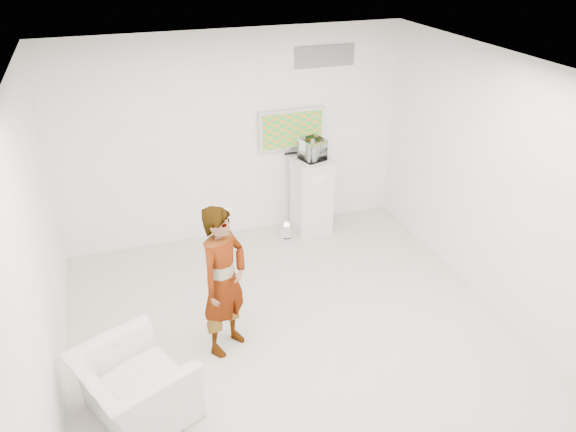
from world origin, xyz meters
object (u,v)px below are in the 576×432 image
object	(u,v)px
armchair	(135,387)
floor_uplight	(287,232)
tv	(292,129)
person	(224,281)
pedestal	(311,196)

from	to	relation	value
armchair	floor_uplight	xyz separation A→B (m)	(2.43, 2.67, -0.19)
floor_uplight	tv	bearing A→B (deg)	62.98
armchair	tv	bearing A→B (deg)	-63.79
tv	person	xyz separation A→B (m)	(-1.63, -2.49, -0.69)
floor_uplight	pedestal	bearing A→B (deg)	23.56
armchair	pedestal	bearing A→B (deg)	-68.73
person	tv	bearing A→B (deg)	19.04
armchair	pedestal	distance (m)	4.08
tv	floor_uplight	world-z (taller)	tv
tv	floor_uplight	distance (m)	1.51
tv	floor_uplight	bearing A→B (deg)	-117.02
pedestal	floor_uplight	size ratio (longest dim) A/B	3.91
tv	pedestal	world-z (taller)	tv
tv	floor_uplight	size ratio (longest dim) A/B	3.37
person	armchair	xyz separation A→B (m)	(-1.05, -0.67, -0.53)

